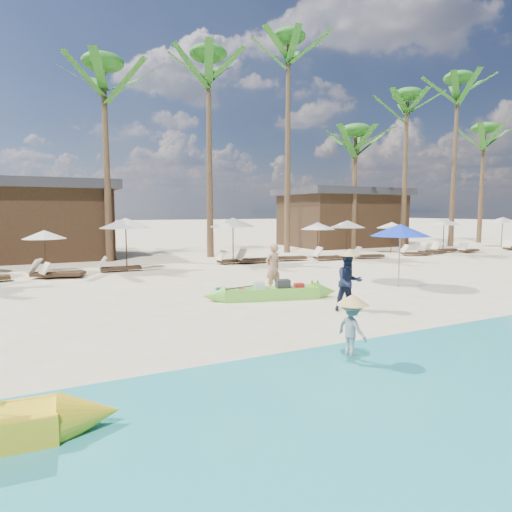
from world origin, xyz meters
name	(u,v)px	position (x,y,z in m)	size (l,w,h in m)	color
ground	(315,312)	(0.00, 0.00, 0.00)	(240.00, 240.00, 0.00)	beige
wet_sand_strip	(493,379)	(0.00, -5.00, 0.00)	(240.00, 4.50, 0.01)	tan
green_canoe	(271,293)	(-0.28, 1.92, 0.20)	(4.49, 1.41, 0.58)	#63BE3A
tourist	(273,268)	(0.32, 2.94, 0.80)	(0.58, 0.38, 1.60)	tan
vendor_green	(349,282)	(0.86, -0.27, 0.76)	(0.74, 0.58, 1.53)	#131B34
vendor_yellow	(352,328)	(-1.62, -3.54, 0.65)	(0.60, 0.35, 0.93)	gray
blue_umbrella	(400,230)	(4.63, 1.80, 1.98)	(2.03, 2.03, 2.19)	#99999E
resort_parasol_4	(44,235)	(-6.37, 10.71, 1.65)	(1.78, 1.78, 1.83)	#352416
lounger_4_left	(53,273)	(-6.10, 9.22, 0.23)	(2.08, 1.25, 0.67)	#352416
lounger_4_right	(61,273)	(-5.84, 9.27, 0.19)	(1.75, 1.03, 0.57)	#352416
resort_parasol_5	(126,223)	(-3.16, 10.09, 2.11)	(2.27, 2.27, 2.34)	#352416
lounger_5_left	(117,267)	(-3.57, 10.05, 0.20)	(1.80, 0.57, 0.61)	#352416
resort_parasol_6	(233,222)	(1.91, 10.06, 2.09)	(2.25, 2.25, 2.31)	#352416
lounger_6_left	(232,260)	(2.01, 10.45, 0.21)	(1.89, 0.79, 0.62)	#352416
lounger_6_right	(253,259)	(3.02, 10.14, 0.22)	(2.00, 0.76, 0.67)	#352416
resort_parasol_7	(318,226)	(7.16, 10.51, 1.82)	(1.96, 1.96, 2.02)	#352416
lounger_7_left	(286,257)	(5.07, 10.36, 0.22)	(2.05, 0.96, 0.67)	#352416
lounger_7_right	(328,256)	(7.28, 9.64, 0.22)	(1.96, 0.81, 0.65)	#352416
resort_parasol_8	(347,224)	(8.92, 10.18, 1.91)	(2.05, 2.05, 2.11)	#352416
lounger_8_left	(367,255)	(9.67, 9.36, 0.20)	(1.82, 0.90, 0.59)	#352416
resort_parasol_9	(392,225)	(13.02, 11.06, 1.76)	(1.89, 1.89, 1.95)	#352416
lounger_9_left	(414,252)	(13.22, 9.36, 0.19)	(1.79, 1.05, 0.58)	#352416
lounger_9_right	(430,251)	(14.83, 9.59, 0.21)	(1.89, 0.59, 0.64)	#352416
resort_parasol_10	(444,222)	(16.89, 10.44, 1.96)	(2.11, 2.11, 2.17)	#352416
lounger_10_left	(444,249)	(16.42, 9.98, 0.21)	(1.91, 0.66, 0.64)	#352416
lounger_10_right	(468,250)	(17.74, 9.25, 0.19)	(1.75, 0.76, 0.58)	#352416
resort_parasol_11	(503,220)	(23.63, 11.05, 1.99)	(2.14, 2.14, 2.20)	#352416
lounger_11_left	(511,247)	(22.08, 9.31, 0.20)	(1.84, 0.94, 0.60)	#352416
palm_3	(104,93)	(-3.36, 14.27, 8.58)	(2.08, 2.08, 10.52)	brown
palm_4	(209,87)	(2.15, 14.01, 9.45)	(2.08, 2.08, 11.70)	brown
palm_5	(288,77)	(7.45, 14.38, 10.82)	(2.08, 2.08, 13.60)	brown
palm_6	(356,146)	(12.84, 14.52, 7.05)	(2.08, 2.08, 8.51)	brown
palm_7	(407,119)	(16.57, 13.68, 8.99)	(2.08, 2.08, 11.08)	brown
palm_8	(457,107)	(21.07, 13.33, 10.18)	(2.08, 2.08, 12.70)	brown
palm_9	(484,145)	(26.21, 14.81, 8.06)	(2.08, 2.08, 9.82)	brown
pavilion_west	(11,219)	(-8.00, 17.50, 2.19)	(10.80, 6.60, 4.30)	#352416
pavilion_east	(341,217)	(14.00, 17.50, 2.20)	(8.80, 6.60, 4.30)	#352416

